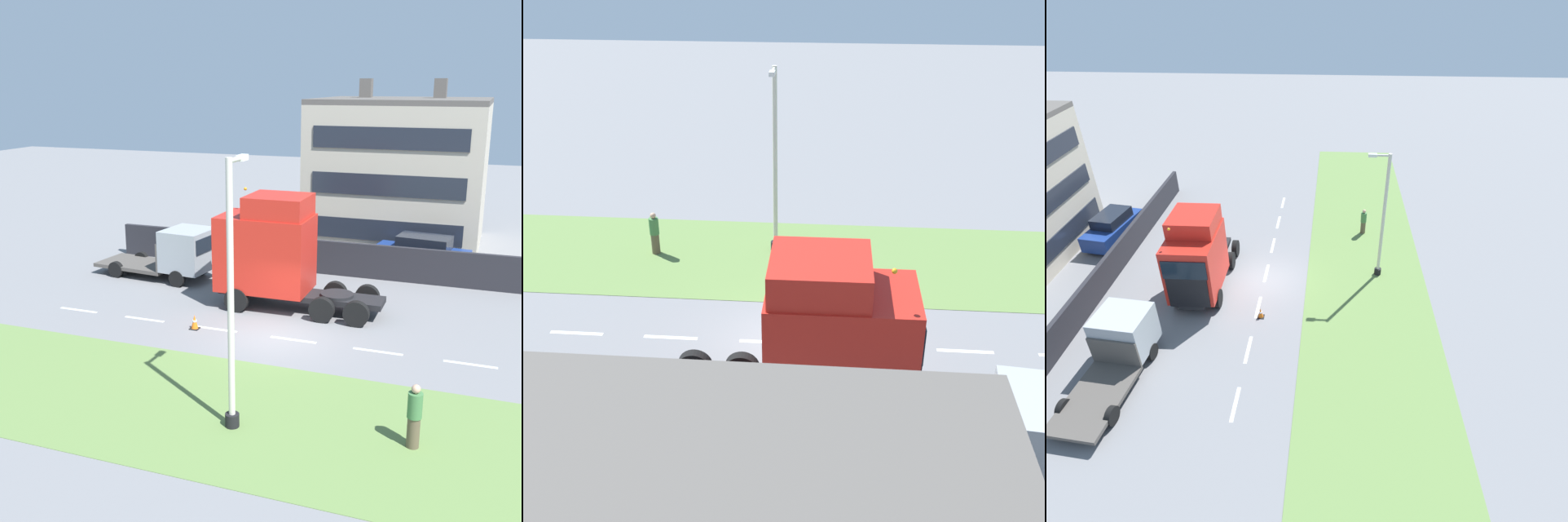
{
  "view_description": "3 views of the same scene",
  "coord_description": "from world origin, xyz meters",
  "views": [
    {
      "loc": [
        -21.96,
        -7.54,
        9.36
      ],
      "look_at": [
        0.9,
        0.94,
        2.69
      ],
      "focal_mm": 45.0,
      "sensor_mm": 36.0,
      "label": 1
    },
    {
      "loc": [
        17.64,
        1.32,
        12.2
      ],
      "look_at": [
        -2.78,
        -0.36,
        1.57
      ],
      "focal_mm": 45.0,
      "sensor_mm": 36.0,
      "label": 2
    },
    {
      "loc": [
        -3.78,
        20.65,
        15.42
      ],
      "look_at": [
        -2.53,
        -0.16,
        1.37
      ],
      "focal_mm": 30.0,
      "sensor_mm": 36.0,
      "label": 3
    }
  ],
  "objects": [
    {
      "name": "lamp_post",
      "position": [
        -6.69,
        -1.04,
        3.41
      ],
      "size": [
        1.32,
        0.4,
        7.55
      ],
      "color": "black",
      "rests_on": "ground"
    },
    {
      "name": "traffic_cone_lead",
      "position": [
        -0.26,
        3.28,
        0.28
      ],
      "size": [
        0.36,
        0.36,
        0.58
      ],
      "color": "black",
      "rests_on": "ground"
    },
    {
      "name": "lane_markings",
      "position": [
        0.0,
        -0.7,
        0.0
      ],
      "size": [
        0.16,
        21.0,
        0.0
      ],
      "color": "white",
      "rests_on": "ground"
    },
    {
      "name": "grass_verge",
      "position": [
        -6.0,
        0.0,
        0.01
      ],
      "size": [
        7.0,
        44.0,
        0.01
      ],
      "color": "#607F42",
      "rests_on": "ground"
    },
    {
      "name": "lorry_cab",
      "position": [
        3.34,
        1.37,
        2.45
      ],
      "size": [
        2.65,
        7.12,
        5.01
      ],
      "rotation": [
        0.0,
        0.0,
        0.01
      ],
      "color": "black",
      "rests_on": "ground"
    },
    {
      "name": "ground_plane",
      "position": [
        0.0,
        0.0,
        0.0
      ],
      "size": [
        120.0,
        120.0,
        0.0
      ],
      "primitive_type": "plane",
      "color": "slate",
      "rests_on": "ground"
    },
    {
      "name": "pedestrian",
      "position": [
        -6.07,
        -5.95,
        0.89
      ],
      "size": [
        0.39,
        0.39,
        1.81
      ],
      "color": "brown",
      "rests_on": "ground"
    }
  ]
}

